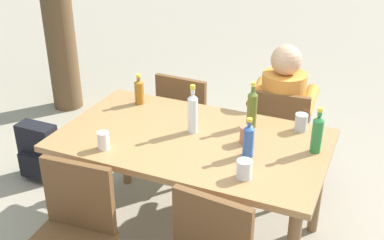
{
  "coord_description": "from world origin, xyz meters",
  "views": [
    {
      "loc": [
        1.03,
        -2.37,
        2.19
      ],
      "look_at": [
        0.0,
        0.0,
        0.9
      ],
      "focal_mm": 44.56,
      "sensor_mm": 36.0,
      "label": 1
    }
  ],
  "objects_px": {
    "bottle_olive": "(252,108)",
    "cup_glass": "(244,169)",
    "chair_far_right": "(279,135)",
    "bottle_clear": "(193,112)",
    "bottle_blue": "(248,140)",
    "cup_terracotta": "(246,135)",
    "cup_white": "(103,141)",
    "chair_far_left": "(188,117)",
    "dining_table": "(192,150)",
    "person_in_white_shirt": "(284,109)",
    "backpack_by_near_side": "(38,153)",
    "cup_steel": "(301,122)",
    "bottle_amber": "(139,91)",
    "bottle_green": "(317,133)",
    "chair_near_left": "(70,234)"
  },
  "relations": [
    {
      "from": "cup_terracotta",
      "to": "cup_white",
      "type": "distance_m",
      "value": 0.85
    },
    {
      "from": "bottle_olive",
      "to": "cup_steel",
      "type": "distance_m",
      "value": 0.32
    },
    {
      "from": "chair_near_left",
      "to": "chair_far_right",
      "type": "bearing_deg",
      "value": 64.04
    },
    {
      "from": "dining_table",
      "to": "person_in_white_shirt",
      "type": "distance_m",
      "value": 0.96
    },
    {
      "from": "bottle_amber",
      "to": "cup_terracotta",
      "type": "distance_m",
      "value": 0.9
    },
    {
      "from": "chair_far_left",
      "to": "person_in_white_shirt",
      "type": "relative_size",
      "value": 0.74
    },
    {
      "from": "chair_far_left",
      "to": "cup_glass",
      "type": "height_order",
      "value": "cup_glass"
    },
    {
      "from": "cup_steel",
      "to": "cup_glass",
      "type": "bearing_deg",
      "value": -103.71
    },
    {
      "from": "cup_white",
      "to": "chair_far_left",
      "type": "bearing_deg",
      "value": 87.58
    },
    {
      "from": "chair_far_right",
      "to": "bottle_green",
      "type": "relative_size",
      "value": 3.08
    },
    {
      "from": "bottle_olive",
      "to": "cup_glass",
      "type": "bearing_deg",
      "value": -76.46
    },
    {
      "from": "backpack_by_near_side",
      "to": "cup_white",
      "type": "bearing_deg",
      "value": -27.04
    },
    {
      "from": "cup_glass",
      "to": "cup_steel",
      "type": "relative_size",
      "value": 0.95
    },
    {
      "from": "bottle_blue",
      "to": "cup_glass",
      "type": "xyz_separation_m",
      "value": [
        0.05,
        -0.23,
        -0.05
      ]
    },
    {
      "from": "chair_far_left",
      "to": "bottle_clear",
      "type": "relative_size",
      "value": 2.74
    },
    {
      "from": "chair_far_left",
      "to": "cup_white",
      "type": "xyz_separation_m",
      "value": [
        -0.05,
        -1.11,
        0.34
      ]
    },
    {
      "from": "cup_steel",
      "to": "bottle_clear",
      "type": "bearing_deg",
      "value": -154.75
    },
    {
      "from": "person_in_white_shirt",
      "to": "cup_steel",
      "type": "bearing_deg",
      "value": -67.02
    },
    {
      "from": "bottle_clear",
      "to": "cup_glass",
      "type": "bearing_deg",
      "value": -38.96
    },
    {
      "from": "bottle_clear",
      "to": "cup_white",
      "type": "height_order",
      "value": "bottle_clear"
    },
    {
      "from": "dining_table",
      "to": "cup_white",
      "type": "xyz_separation_m",
      "value": [
        -0.42,
        -0.33,
        0.15
      ]
    },
    {
      "from": "chair_far_right",
      "to": "bottle_clear",
      "type": "bearing_deg",
      "value": -119.78
    },
    {
      "from": "bottle_amber",
      "to": "cup_white",
      "type": "height_order",
      "value": "bottle_amber"
    },
    {
      "from": "person_in_white_shirt",
      "to": "bottle_olive",
      "type": "relative_size",
      "value": 3.86
    },
    {
      "from": "cup_glass",
      "to": "cup_steel",
      "type": "bearing_deg",
      "value": 76.29
    },
    {
      "from": "bottle_blue",
      "to": "cup_white",
      "type": "distance_m",
      "value": 0.85
    },
    {
      "from": "dining_table",
      "to": "person_in_white_shirt",
      "type": "height_order",
      "value": "person_in_white_shirt"
    },
    {
      "from": "dining_table",
      "to": "bottle_olive",
      "type": "relative_size",
      "value": 5.41
    },
    {
      "from": "bottle_olive",
      "to": "backpack_by_near_side",
      "type": "bearing_deg",
      "value": -176.49
    },
    {
      "from": "chair_near_left",
      "to": "bottle_amber",
      "type": "xyz_separation_m",
      "value": [
        -0.17,
        1.09,
        0.38
      ]
    },
    {
      "from": "dining_table",
      "to": "chair_far_left",
      "type": "xyz_separation_m",
      "value": [
        -0.38,
        0.78,
        -0.19
      ]
    },
    {
      "from": "bottle_amber",
      "to": "cup_steel",
      "type": "xyz_separation_m",
      "value": [
        1.14,
        0.05,
        -0.04
      ]
    },
    {
      "from": "dining_table",
      "to": "cup_white",
      "type": "relative_size",
      "value": 15.26
    },
    {
      "from": "bottle_olive",
      "to": "cup_white",
      "type": "xyz_separation_m",
      "value": [
        -0.71,
        -0.62,
        -0.08
      ]
    },
    {
      "from": "chair_far_left",
      "to": "backpack_by_near_side",
      "type": "height_order",
      "value": "chair_far_left"
    },
    {
      "from": "chair_far_left",
      "to": "person_in_white_shirt",
      "type": "xyz_separation_m",
      "value": [
        0.75,
        0.11,
        0.17
      ]
    },
    {
      "from": "bottle_amber",
      "to": "chair_far_right",
      "type": "bearing_deg",
      "value": 26.67
    },
    {
      "from": "cup_glass",
      "to": "person_in_white_shirt",
      "type": "bearing_deg",
      "value": 92.91
    },
    {
      "from": "chair_far_left",
      "to": "bottle_olive",
      "type": "distance_m",
      "value": 0.92
    },
    {
      "from": "person_in_white_shirt",
      "to": "bottle_olive",
      "type": "xyz_separation_m",
      "value": [
        -0.08,
        -0.6,
        0.25
      ]
    },
    {
      "from": "chair_near_left",
      "to": "bottle_blue",
      "type": "relative_size",
      "value": 3.63
    },
    {
      "from": "person_in_white_shirt",
      "to": "backpack_by_near_side",
      "type": "relative_size",
      "value": 2.49
    },
    {
      "from": "chair_far_right",
      "to": "bottle_olive",
      "type": "distance_m",
      "value": 0.65
    },
    {
      "from": "cup_white",
      "to": "backpack_by_near_side",
      "type": "distance_m",
      "value": 1.29
    },
    {
      "from": "chair_far_left",
      "to": "bottle_olive",
      "type": "bearing_deg",
      "value": -36.21
    },
    {
      "from": "person_in_white_shirt",
      "to": "cup_white",
      "type": "relative_size",
      "value": 10.89
    },
    {
      "from": "chair_far_right",
      "to": "cup_terracotta",
      "type": "bearing_deg",
      "value": -94.24
    },
    {
      "from": "chair_near_left",
      "to": "cup_glass",
      "type": "bearing_deg",
      "value": 30.48
    },
    {
      "from": "bottle_green",
      "to": "backpack_by_near_side",
      "type": "height_order",
      "value": "bottle_green"
    },
    {
      "from": "backpack_by_near_side",
      "to": "bottle_green",
      "type": "bearing_deg",
      "value": -1.48
    }
  ]
}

